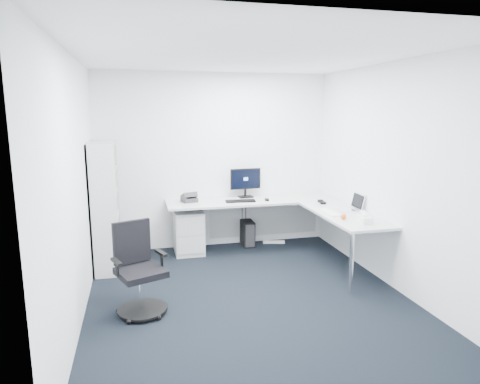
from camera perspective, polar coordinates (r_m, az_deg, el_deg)
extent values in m
plane|color=black|center=(5.07, 1.20, -14.04)|extent=(4.20, 4.20, 0.00)
plane|color=white|center=(4.63, 1.34, 17.86)|extent=(4.20, 4.20, 0.00)
cube|color=white|center=(6.70, -3.39, 4.12)|extent=(3.60, 0.02, 2.70)
cube|color=white|center=(2.74, 12.72, -6.08)|extent=(3.60, 0.02, 2.70)
cube|color=white|center=(4.55, -21.19, 0.18)|extent=(0.02, 4.20, 2.70)
cube|color=white|center=(5.41, 20.02, 1.86)|extent=(0.02, 4.20, 2.70)
cube|color=#B5B7B8|center=(6.54, -6.86, -5.25)|extent=(0.43, 0.53, 0.66)
cube|color=black|center=(6.90, 0.92, -5.41)|extent=(0.19, 0.41, 0.40)
cube|color=#BAB39E|center=(6.62, -12.83, -6.48)|extent=(0.21, 0.41, 0.38)
cube|color=white|center=(7.04, 4.53, -6.66)|extent=(0.36, 0.14, 0.04)
cube|color=black|center=(6.41, 0.06, -1.21)|extent=(0.45, 0.19, 0.02)
cube|color=black|center=(6.50, 3.60, -1.02)|extent=(0.07, 0.10, 0.03)
cube|color=white|center=(5.85, 11.85, -2.66)|extent=(0.14, 0.45, 0.01)
sphere|color=#DC5213|center=(5.54, 13.64, -3.21)|extent=(0.07, 0.07, 0.07)
cube|color=white|center=(5.44, 16.19, -3.52)|extent=(0.14, 0.24, 0.08)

